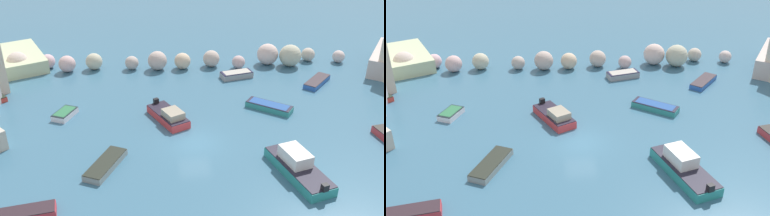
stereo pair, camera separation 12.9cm
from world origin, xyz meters
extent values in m
plane|color=#3A6884|center=(0.00, 0.00, 0.00)|extent=(160.00, 160.00, 0.00)
cube|color=#BBC69C|center=(-19.33, 17.01, 0.75)|extent=(9.30, 10.17, 1.51)
sphere|color=beige|center=(-18.13, 15.35, 1.14)|extent=(2.27, 2.27, 2.27)
sphere|color=beige|center=(-15.19, 16.33, 0.78)|extent=(1.57, 1.57, 1.57)
sphere|color=#CCAAA9|center=(-12.86, 15.13, 0.90)|extent=(1.81, 1.81, 1.81)
sphere|color=#BDB99E|center=(-10.04, 15.67, 0.91)|extent=(1.81, 1.81, 1.81)
sphere|color=#BAABA2|center=(-5.93, 15.43, 0.74)|extent=(1.49, 1.49, 1.49)
sphere|color=#BFAAA1|center=(-3.12, 15.18, 1.04)|extent=(2.07, 2.07, 2.07)
sphere|color=beige|center=(-0.38, 15.28, 0.89)|extent=(1.78, 1.78, 1.78)
sphere|color=#C1AEA2|center=(2.84, 15.73, 0.92)|extent=(1.84, 1.84, 1.84)
sphere|color=#C5A9AA|center=(5.79, 15.01, 0.72)|extent=(1.45, 1.45, 1.45)
sphere|color=beige|center=(9.21, 16.03, 1.17)|extent=(2.35, 2.35, 2.35)
sphere|color=#BBBAA1|center=(11.62, 15.37, 1.21)|extent=(2.42, 2.42, 2.42)
sphere|color=#C1B4A4|center=(14.08, 16.73, 0.76)|extent=(1.53, 1.53, 1.53)
sphere|color=beige|center=(17.43, 16.10, 0.69)|extent=(1.38, 1.38, 1.38)
cube|color=teal|center=(7.07, -4.70, 0.36)|extent=(3.89, 6.44, 0.72)
cube|color=#232130|center=(7.07, -4.70, 0.75)|extent=(3.81, 6.31, 0.06)
cube|color=silver|center=(6.89, -4.15, 1.21)|extent=(2.17, 2.72, 0.98)
cube|color=black|center=(7.98, -7.45, 0.97)|extent=(0.53, 0.48, 0.50)
cube|color=#C2323B|center=(-11.48, -8.12, 0.26)|extent=(4.62, 2.12, 0.53)
cube|color=#2F2128|center=(-11.48, -8.12, 0.56)|extent=(4.53, 2.08, 0.06)
cube|color=white|center=(-11.20, 4.92, 0.24)|extent=(2.12, 2.66, 0.48)
cube|color=#1B282D|center=(-11.20, 4.92, 0.51)|extent=(2.08, 2.61, 0.06)
cube|color=#2D7047|center=(-11.20, 4.92, 0.52)|extent=(1.80, 2.27, 0.08)
cube|color=#2D5BAF|center=(13.19, 10.42, 0.23)|extent=(3.54, 3.87, 0.46)
cube|color=#31272D|center=(13.19, 10.42, 0.49)|extent=(3.47, 3.79, 0.06)
cube|color=gray|center=(5.21, 12.49, 0.29)|extent=(3.56, 2.18, 0.58)
cube|color=#1C1A36|center=(5.21, 12.49, 0.61)|extent=(3.49, 2.14, 0.06)
cube|color=#ADA89E|center=(5.21, 12.49, 0.62)|extent=(3.03, 1.86, 0.08)
cube|color=#C5383B|center=(-2.11, 3.82, 0.32)|extent=(3.80, 4.91, 0.65)
cube|color=#231D2C|center=(-2.11, 3.82, 0.68)|extent=(3.72, 4.81, 0.06)
cube|color=#9E937F|center=(-1.67, 3.03, 0.97)|extent=(2.08, 2.22, 0.65)
cube|color=black|center=(-3.15, 5.71, 0.90)|extent=(0.56, 0.53, 0.50)
cube|color=gray|center=(-6.73, -3.00, 0.23)|extent=(2.94, 4.39, 0.46)
cube|color=#252A21|center=(-6.73, -3.00, 0.49)|extent=(2.88, 4.30, 0.06)
cube|color=teal|center=(7.11, 5.22, 0.25)|extent=(4.22, 3.48, 0.50)
cube|color=black|center=(7.11, 5.22, 0.53)|extent=(4.14, 3.41, 0.06)
cube|color=#234C93|center=(7.11, 5.22, 0.54)|extent=(3.59, 2.96, 0.08)
camera|label=1|loc=(-2.01, -29.58, 18.88)|focal=41.02mm
camera|label=2|loc=(-1.88, -29.59, 18.88)|focal=41.02mm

